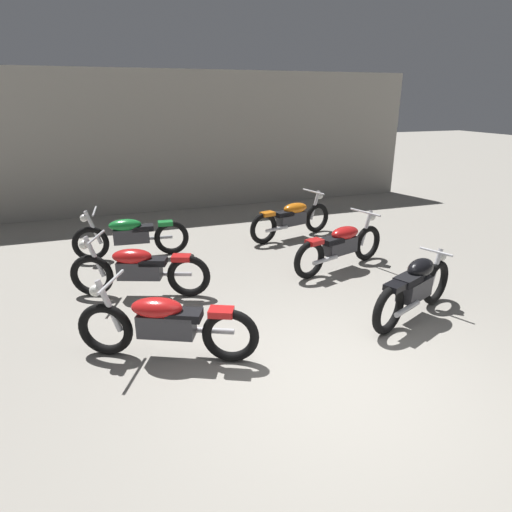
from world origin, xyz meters
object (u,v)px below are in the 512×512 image
Objects in this scene: motorcycle_right_row_1 at (341,245)px; motorcycle_right_row_2 at (292,218)px; motorcycle_left_row_1 at (139,269)px; motorcycle_left_row_0 at (165,323)px; motorcycle_right_row_0 at (415,287)px; motorcycle_left_row_2 at (131,235)px.

motorcycle_right_row_2 is (-0.06, 1.99, 0.00)m from motorcycle_right_row_1.
motorcycle_right_row_2 is (3.45, 1.97, 0.00)m from motorcycle_left_row_1.
motorcycle_left_row_0 is at bearing -86.45° from motorcycle_left_row_1.
motorcycle_right_row_1 is at bearing -0.44° from motorcycle_left_row_1.
motorcycle_right_row_1 reaches higher than motorcycle_right_row_0.
motorcycle_right_row_2 is (3.42, 0.11, 0.00)m from motorcycle_left_row_2.
motorcycle_left_row_1 is at bearing -90.99° from motorcycle_left_row_2.
motorcycle_left_row_1 is at bearing 179.56° from motorcycle_right_row_1.
motorcycle_left_row_1 is 4.06m from motorcycle_right_row_0.
motorcycle_left_row_1 is at bearing -150.34° from motorcycle_right_row_2.
motorcycle_left_row_1 is (-0.12, 1.88, 0.00)m from motorcycle_left_row_0.
motorcycle_right_row_2 is at bearing 1.91° from motorcycle_left_row_2.
motorcycle_left_row_1 and motorcycle_right_row_1 have the same top height.
motorcycle_right_row_2 is at bearing 29.66° from motorcycle_left_row_1.
motorcycle_right_row_2 is (3.34, 3.84, 0.00)m from motorcycle_left_row_0.
motorcycle_left_row_1 is 0.98× the size of motorcycle_right_row_1.
motorcycle_right_row_1 is (-0.02, 1.99, -0.01)m from motorcycle_right_row_0.
motorcycle_left_row_0 and motorcycle_left_row_1 have the same top height.
motorcycle_left_row_2 is 1.02× the size of motorcycle_right_row_2.
motorcycle_left_row_0 and motorcycle_right_row_1 have the same top height.
motorcycle_right_row_1 is at bearing 90.49° from motorcycle_right_row_0.
motorcycle_left_row_1 is 3.97m from motorcycle_right_row_2.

